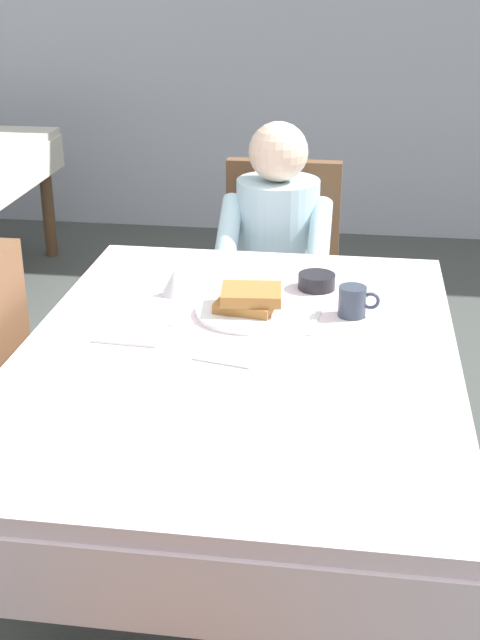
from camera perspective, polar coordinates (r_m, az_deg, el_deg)
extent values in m
plane|color=#474C47|center=(2.55, -0.14, -17.09)|extent=(14.00, 14.00, 0.00)
cube|color=silver|center=(2.15, -0.16, -2.40)|extent=(1.10, 1.50, 0.04)
cube|color=silver|center=(1.59, -4.27, -17.93)|extent=(1.10, 0.01, 0.18)
cube|color=silver|center=(2.89, 2.00, 2.15)|extent=(1.10, 0.01, 0.18)
cube|color=silver|center=(2.34, -13.78, -3.91)|extent=(0.01, 1.50, 0.18)
cube|color=silver|center=(2.20, 14.37, -5.79)|extent=(0.01, 1.50, 0.18)
cylinder|color=brown|center=(3.00, -7.23, -2.63)|extent=(0.07, 0.07, 0.70)
cylinder|color=brown|center=(2.91, 11.01, -3.76)|extent=(0.07, 0.07, 0.70)
cube|color=brown|center=(3.25, 2.47, 1.12)|extent=(0.44, 0.44, 0.05)
cube|color=brown|center=(3.34, 2.90, 6.62)|extent=(0.44, 0.06, 0.48)
cylinder|color=#2D2319|center=(3.17, 5.31, -4.06)|extent=(0.04, 0.04, 0.40)
cylinder|color=#2D2319|center=(3.20, -1.14, -3.66)|extent=(0.04, 0.04, 0.40)
cylinder|color=#2D2319|center=(3.49, 5.65, -1.34)|extent=(0.04, 0.04, 0.40)
cylinder|color=#2D2319|center=(3.52, -0.21, -1.00)|extent=(0.04, 0.04, 0.40)
cylinder|color=silver|center=(3.14, 2.51, 5.28)|extent=(0.30, 0.30, 0.46)
sphere|color=beige|center=(3.03, 2.59, 11.19)|extent=(0.21, 0.21, 0.21)
cylinder|color=silver|center=(2.97, 5.34, 5.57)|extent=(0.08, 0.29, 0.23)
cylinder|color=silver|center=(3.00, -0.79, 5.86)|extent=(0.08, 0.29, 0.23)
cylinder|color=#383D51|center=(3.14, 3.49, -3.72)|extent=(0.10, 0.10, 0.45)
cylinder|color=#383D51|center=(3.16, 0.59, -3.54)|extent=(0.10, 0.10, 0.45)
cylinder|color=#2D2319|center=(2.73, -14.25, -9.61)|extent=(0.04, 0.04, 0.40)
cylinder|color=white|center=(2.34, 0.45, 0.54)|extent=(0.28, 0.28, 0.02)
cube|color=#A36B33|center=(2.33, 0.37, 1.00)|extent=(0.17, 0.14, 0.03)
cube|color=#A36B33|center=(2.33, 0.76, 1.74)|extent=(0.18, 0.15, 0.03)
cylinder|color=#333D4C|center=(2.34, 7.52, 1.25)|extent=(0.08, 0.08, 0.08)
torus|color=#333D4C|center=(2.34, 8.75, 1.27)|extent=(0.05, 0.01, 0.05)
cylinder|color=black|center=(2.53, 5.15, 2.60)|extent=(0.11, 0.11, 0.04)
cone|color=silver|center=(2.47, -4.42, 2.52)|extent=(0.08, 0.08, 0.07)
cube|color=silver|center=(2.35, -4.20, 0.48)|extent=(0.02, 0.18, 0.00)
cube|color=silver|center=(2.31, 5.06, -0.04)|extent=(0.04, 0.20, 0.00)
cube|color=silver|center=(2.07, -1.24, -2.88)|extent=(0.15, 0.05, 0.00)
cube|color=white|center=(2.23, -7.31, -0.97)|extent=(0.18, 0.13, 0.01)
cube|color=silver|center=(4.57, -14.10, 9.53)|extent=(0.01, 1.10, 0.18)
cylinder|color=brown|center=(5.09, -12.80, 8.02)|extent=(0.07, 0.07, 0.70)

